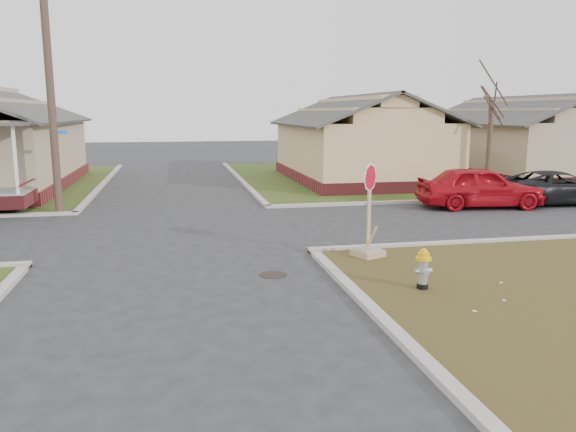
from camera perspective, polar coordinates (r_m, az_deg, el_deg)
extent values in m
plane|color=#29292B|center=(13.42, -11.20, -5.84)|extent=(120.00, 120.00, 0.00)
cube|color=#324418|center=(38.10, 23.82, 4.07)|extent=(37.00, 19.00, 0.05)
cylinder|color=black|center=(13.12, -1.49, -5.99)|extent=(0.64, 0.64, 0.01)
cube|color=maroon|center=(31.23, 7.18, 4.16)|extent=(7.20, 11.20, 0.60)
cube|color=#D6B57D|center=(31.09, 7.25, 7.09)|extent=(7.00, 11.00, 2.60)
cube|color=maroon|center=(35.71, 22.61, 4.23)|extent=(7.20, 11.20, 0.60)
cube|color=tan|center=(35.59, 22.79, 6.78)|extent=(7.00, 11.00, 2.60)
cylinder|color=#483329|center=(22.20, -22.99, 11.70)|extent=(0.28, 0.28, 9.00)
cylinder|color=#483329|center=(27.04, 19.75, 6.58)|extent=(0.22, 0.22, 4.20)
cylinder|color=black|center=(12.32, 13.49, -6.92)|extent=(0.24, 0.24, 0.11)
cylinder|color=#B0B1B5|center=(12.23, 13.55, -5.56)|extent=(0.21, 0.21, 0.50)
sphere|color=#B0B1B5|center=(12.17, 13.60, -4.42)|extent=(0.21, 0.21, 0.21)
cylinder|color=yellow|center=(12.16, 13.61, -4.23)|extent=(0.33, 0.33, 0.07)
cylinder|color=yellow|center=(12.14, 13.62, -3.88)|extent=(0.24, 0.24, 0.11)
sphere|color=yellow|center=(12.12, 13.64, -3.58)|extent=(0.16, 0.16, 0.16)
cube|color=tan|center=(14.74, 8.11, -3.73)|extent=(0.67, 0.67, 0.16)
cube|color=gray|center=(14.72, 8.12, -3.34)|extent=(0.54, 0.54, 0.04)
cube|color=tan|center=(14.50, 8.23, 0.73)|extent=(0.10, 0.05, 2.27)
cylinder|color=#B30B20|center=(14.34, 8.38, 3.90)|extent=(0.61, 0.27, 0.65)
cylinder|color=white|center=(14.36, 8.35, 3.91)|extent=(0.69, 0.30, 0.74)
imported|color=#B10C18|center=(23.38, 18.92, 2.82)|extent=(5.04, 2.54, 1.65)
imported|color=black|center=(25.56, 25.69, 2.64)|extent=(4.97, 2.43, 1.36)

